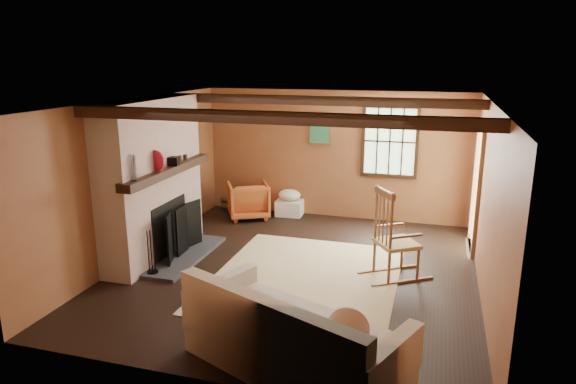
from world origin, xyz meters
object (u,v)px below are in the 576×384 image
(sofa, at_px, (291,342))
(rocking_chair, at_px, (394,240))
(armchair, at_px, (248,200))
(fireplace, at_px, (154,186))
(laundry_basket, at_px, (290,208))

(sofa, bearing_deg, rocking_chair, 97.07)
(rocking_chair, bearing_deg, armchair, 21.61)
(fireplace, xyz_separation_m, laundry_basket, (1.39, 2.55, -0.95))
(armchair, bearing_deg, sofa, 86.79)
(laundry_basket, bearing_deg, sofa, -73.48)
(fireplace, distance_m, armchair, 2.41)
(fireplace, distance_m, sofa, 3.78)
(rocking_chair, xyz_separation_m, laundry_basket, (-2.19, 2.38, -0.39))
(laundry_basket, height_order, armchair, armchair)
(fireplace, relative_size, armchair, 3.18)
(rocking_chair, relative_size, laundry_basket, 2.58)
(rocking_chair, bearing_deg, sofa, 130.31)
(fireplace, relative_size, rocking_chair, 1.86)
(fireplace, distance_m, laundry_basket, 3.06)
(laundry_basket, bearing_deg, rocking_chair, -47.38)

